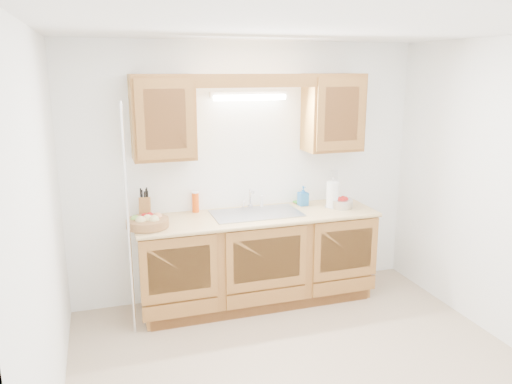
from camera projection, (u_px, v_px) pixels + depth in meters
name	position (u px, v px, depth m)	size (l,w,h in m)	color
room	(308.00, 212.00, 3.55)	(3.52, 3.50, 2.50)	tan
base_cabinets	(257.00, 259.00, 4.85)	(2.20, 0.60, 0.86)	#A47130
countertop	(257.00, 216.00, 4.74)	(2.30, 0.63, 0.04)	tan
upper_cabinet_left	(163.00, 117.00, 4.40)	(0.55, 0.33, 0.75)	#A47130
upper_cabinet_right	(333.00, 113.00, 4.89)	(0.55, 0.33, 0.75)	#A47130
valance	(257.00, 81.00, 4.44)	(2.20, 0.05, 0.12)	#A47130
fluorescent_fixture	(250.00, 96.00, 4.68)	(0.76, 0.08, 0.08)	white
sink	(256.00, 221.00, 4.77)	(0.84, 0.46, 0.36)	#9E9EA3
wire_shelf_pole	(128.00, 223.00, 4.12)	(0.03, 0.03, 2.00)	silver
outlet_plate	(334.00, 176.00, 5.23)	(0.08, 0.01, 0.12)	white
fruit_basket	(148.00, 222.00, 4.33)	(0.48, 0.48, 0.11)	olive
knife_block	(145.00, 208.00, 4.56)	(0.12, 0.18, 0.30)	#A47130
orange_canister	(195.00, 202.00, 4.78)	(0.07, 0.07, 0.20)	#EC520D
soap_bottle	(303.00, 196.00, 5.02)	(0.09, 0.09, 0.20)	#2269AE
sponge	(299.00, 202.00, 5.12)	(0.12, 0.08, 0.02)	#CC333F
paper_towel	(333.00, 195.00, 4.93)	(0.15, 0.15, 0.31)	silver
apple_bowl	(342.00, 203.00, 4.95)	(0.29, 0.29, 0.12)	silver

